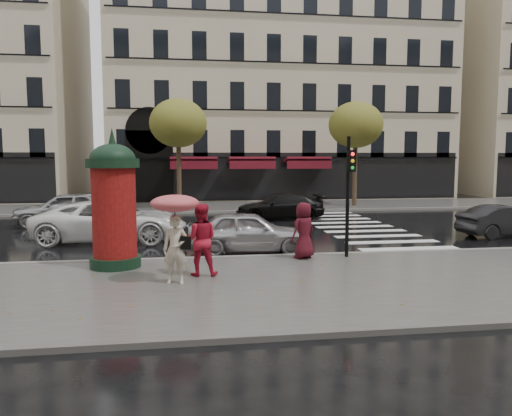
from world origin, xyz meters
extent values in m
plane|color=black|center=(0.00, 0.00, 0.00)|extent=(160.00, 160.00, 0.00)
cube|color=#474744|center=(0.00, -0.50, 0.06)|extent=(90.00, 7.00, 0.12)
cube|color=#474744|center=(0.00, 19.00, 0.06)|extent=(90.00, 6.00, 0.12)
cube|color=slate|center=(0.00, 3.00, 0.07)|extent=(90.00, 0.25, 0.14)
cube|color=slate|center=(0.00, 16.00, 0.07)|extent=(90.00, 0.25, 0.14)
cube|color=silver|center=(6.00, 9.60, 0.01)|extent=(3.60, 11.75, 0.01)
cube|color=#B7A88C|center=(6.00, 30.00, 10.00)|extent=(26.00, 14.00, 20.00)
cylinder|color=#38281C|center=(-2.00, 18.00, 2.60)|extent=(0.28, 0.28, 5.20)
ellipsoid|color=#516620|center=(-2.00, 18.00, 5.20)|extent=(3.40, 3.40, 2.89)
cylinder|color=#38281C|center=(9.00, 18.00, 2.60)|extent=(0.28, 0.28, 5.20)
ellipsoid|color=#516620|center=(9.00, 18.00, 5.20)|extent=(3.40, 3.40, 2.89)
imported|color=beige|center=(-2.06, -0.10, 0.97)|extent=(0.68, 0.51, 1.70)
cylinder|color=black|center=(-2.06, -0.10, 1.54)|extent=(0.02, 0.02, 1.08)
ellipsoid|color=#DD2951|center=(-2.06, -0.10, 2.10)|extent=(1.18, 1.18, 0.41)
cone|color=black|center=(-2.06, -0.10, 2.34)|extent=(0.04, 0.04, 0.09)
cube|color=black|center=(-1.81, -0.17, 1.14)|extent=(0.25, 0.11, 0.32)
imported|color=#B9162E|center=(-1.43, 0.66, 1.07)|extent=(0.98, 0.80, 1.90)
imported|color=#470E18|center=(1.79, 2.40, 0.98)|extent=(1.00, 0.89, 1.72)
cylinder|color=black|center=(-3.76, 2.03, 0.27)|extent=(1.41, 1.41, 0.30)
cylinder|color=maroon|center=(-3.76, 2.03, 1.68)|extent=(1.21, 1.21, 2.52)
cylinder|color=black|center=(-3.76, 2.03, 3.05)|extent=(1.45, 1.45, 0.25)
ellipsoid|color=black|center=(-3.76, 2.03, 3.15)|extent=(1.25, 1.25, 0.88)
cone|color=black|center=(-3.76, 2.03, 3.80)|extent=(0.20, 0.20, 0.45)
cylinder|color=black|center=(3.17, 2.43, 1.98)|extent=(0.11, 0.11, 3.72)
cube|color=black|center=(3.20, 2.23, 3.09)|extent=(0.25, 0.19, 0.65)
imported|color=#B5B5BB|center=(0.32, 4.20, 0.71)|extent=(4.28, 2.04, 1.41)
imported|color=black|center=(11.06, 5.91, 0.64)|extent=(3.98, 1.69, 1.27)
imported|color=white|center=(-4.53, 7.09, 0.79)|extent=(5.84, 3.01, 1.57)
imported|color=black|center=(3.13, 12.77, 0.66)|extent=(4.55, 1.87, 1.32)
imported|color=#A2A3A7|center=(-7.24, 11.96, 0.79)|extent=(4.76, 2.14, 1.59)
camera|label=1|loc=(-1.91, -12.28, 3.23)|focal=35.00mm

